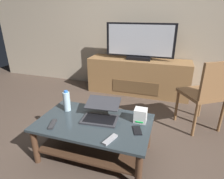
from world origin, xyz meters
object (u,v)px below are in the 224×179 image
router_box (140,115)px  dining_chair (207,92)px  water_bottle_near (67,101)px  cell_phone (137,130)px  soundbar_remote (53,124)px  tv_remote (110,140)px  media_cabinet (138,76)px  laptop (101,113)px  coffee_table (94,132)px  television (140,42)px

router_box → dining_chair: bearing=46.8°
dining_chair → water_bottle_near: dining_chair is taller
dining_chair → cell_phone: size_ratio=6.51×
water_bottle_near → soundbar_remote: bearing=-86.4°
cell_phone → router_box: bearing=71.1°
tv_remote → media_cabinet: bearing=113.4°
water_bottle_near → tv_remote: (0.61, -0.36, -0.10)m
laptop → soundbar_remote: (-0.39, -0.27, -0.05)m
coffee_table → water_bottle_near: 0.45m
dining_chair → router_box: bearing=-133.2°
coffee_table → television: 1.89m
television → cell_phone: (0.33, -1.79, -0.52)m
media_cabinet → soundbar_remote: size_ratio=11.17×
media_cabinet → water_bottle_near: 1.74m
media_cabinet → tv_remote: (0.14, -2.03, 0.09)m
media_cabinet → soundbar_remote: 2.03m
media_cabinet → router_box: size_ratio=13.04×
laptop → router_box: (0.39, 0.05, 0.01)m
cell_phone → tv_remote: tv_remote is taller
dining_chair → tv_remote: dining_chair is taller
coffee_table → router_box: size_ratio=8.12×
cell_phone → soundbar_remote: bearing=171.7°
coffee_table → dining_chair: dining_chair is taller
media_cabinet → cell_phone: bearing=-79.7°
coffee_table → dining_chair: 1.41m
television → laptop: size_ratio=2.99×
television → coffee_table: bearing=-93.4°
cell_phone → coffee_table: bearing=157.6°
coffee_table → router_box: 0.49m
media_cabinet → cell_phone: size_ratio=12.76×
water_bottle_near → tv_remote: size_ratio=1.45×
coffee_table → tv_remote: (0.25, -0.23, 0.13)m
coffee_table → media_cabinet: media_cabinet is taller
coffee_table → laptop: (0.04, 0.09, 0.18)m
media_cabinet → coffee_table: bearing=-93.3°
dining_chair → television: bearing=137.3°
television → cell_phone: television is taller
water_bottle_near → tv_remote: 0.72m
router_box → water_bottle_near: bearing=-178.9°
cell_phone → water_bottle_near: bearing=149.7°
coffee_table → dining_chair: size_ratio=1.22×
media_cabinet → dining_chair: dining_chair is taller
dining_chair → soundbar_remote: size_ratio=5.69×
television → soundbar_remote: 2.07m
media_cabinet → router_box: (0.33, -1.65, 0.15)m
cell_phone → dining_chair: bearing=32.8°
laptop → tv_remote: 0.39m
television → media_cabinet: bearing=90.0°
dining_chair → coffee_table: bearing=-142.2°
dining_chair → cell_phone: bearing=-127.3°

